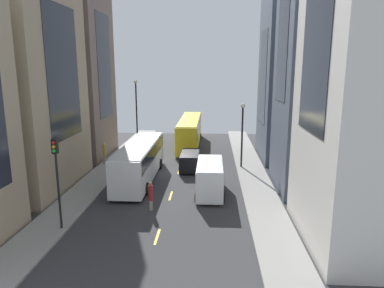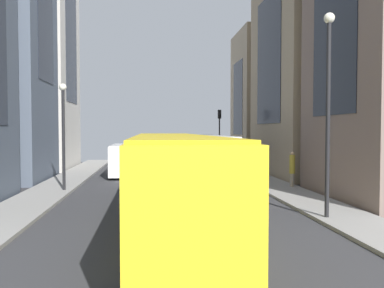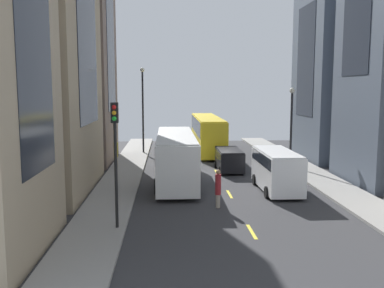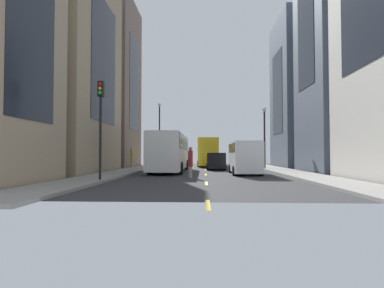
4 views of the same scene
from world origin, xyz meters
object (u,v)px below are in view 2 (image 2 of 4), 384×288
at_px(city_bus_white, 207,154).
at_px(pedestrian_waiting_curb, 292,168).
at_px(streetcar_yellow, 171,177).
at_px(delivery_van_white, 124,158).
at_px(car_black_0, 150,173).
at_px(traffic_light_near_corner, 219,127).
at_px(pedestrian_crossing_mid, 173,158).

bearing_deg(city_bus_white, pedestrian_waiting_curb, 134.40).
relative_size(city_bus_white, streetcar_yellow, 0.84).
xyz_separation_m(city_bus_white, delivery_van_white, (6.33, -3.23, -0.49)).
xyz_separation_m(streetcar_yellow, pedestrian_waiting_curb, (-8.32, -9.86, -0.79)).
bearing_deg(car_black_0, traffic_light_near_corner, -117.18).
bearing_deg(car_black_0, delivery_van_white, -73.39).
relative_size(streetcar_yellow, pedestrian_crossing_mid, 6.75).
relative_size(streetcar_yellow, traffic_light_near_corner, 2.51).
height_order(city_bus_white, traffic_light_near_corner, traffic_light_near_corner).
bearing_deg(streetcar_yellow, pedestrian_crossing_mid, -93.74).
xyz_separation_m(delivery_van_white, pedestrian_waiting_curb, (-11.07, 8.08, -0.18)).
height_order(pedestrian_waiting_curb, traffic_light_near_corner, traffic_light_near_corner).
bearing_deg(delivery_van_white, pedestrian_waiting_curb, 143.89).
bearing_deg(streetcar_yellow, pedestrian_waiting_curb, -130.14).
relative_size(city_bus_white, delivery_van_white, 2.07).
bearing_deg(city_bus_white, car_black_0, 39.98).
height_order(streetcar_yellow, pedestrian_crossing_mid, streetcar_yellow).
distance_m(city_bus_white, pedestrian_crossing_mid, 7.30).
distance_m(streetcar_yellow, pedestrian_crossing_mid, 21.70).
bearing_deg(pedestrian_crossing_mid, pedestrian_waiting_curb, -26.40).
xyz_separation_m(pedestrian_waiting_curb, traffic_light_near_corner, (1.84, -15.26, 2.79)).
xyz_separation_m(car_black_0, pedestrian_crossing_mid, (-2.13, -10.51, 0.12)).
bearing_deg(delivery_van_white, pedestrian_crossing_mid, -138.51).
bearing_deg(city_bus_white, streetcar_yellow, 76.35).
height_order(car_black_0, pedestrian_crossing_mid, pedestrian_crossing_mid).
height_order(city_bus_white, pedestrian_waiting_curb, city_bus_white).
xyz_separation_m(delivery_van_white, pedestrian_crossing_mid, (-4.17, -3.69, -0.37)).
xyz_separation_m(city_bus_white, car_black_0, (4.29, 3.60, -0.99)).
bearing_deg(traffic_light_near_corner, pedestrian_waiting_curb, 96.88).
distance_m(streetcar_yellow, pedestrian_waiting_curb, 12.93).
height_order(streetcar_yellow, traffic_light_near_corner, traffic_light_near_corner).
distance_m(delivery_van_white, pedestrian_waiting_curb, 13.71).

